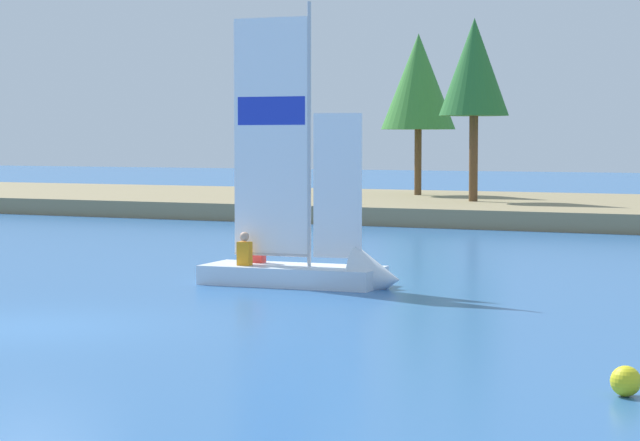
% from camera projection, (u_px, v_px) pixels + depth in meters
% --- Properties ---
extents(ground_plane, '(200.00, 200.00, 0.00)m').
position_uv_depth(ground_plane, '(29.00, 328.00, 20.22)').
color(ground_plane, '#2D609E').
extents(shore_bank, '(80.00, 15.15, 0.66)m').
position_uv_depth(shore_bank, '(558.00, 209.00, 48.73)').
color(shore_bank, '#897A56').
rests_on(shore_bank, ground).
extents(shoreline_tree_left, '(3.22, 3.22, 6.97)m').
position_uv_depth(shoreline_tree_left, '(418.00, 82.00, 53.74)').
color(shoreline_tree_left, brown).
rests_on(shoreline_tree_left, shore_bank).
extents(shoreline_tree_midleft, '(2.71, 2.71, 7.09)m').
position_uv_depth(shoreline_tree_midleft, '(474.00, 68.00, 48.11)').
color(shoreline_tree_midleft, brown).
rests_on(shoreline_tree_midleft, shore_bank).
extents(sailboat, '(4.36, 1.75, 6.35)m').
position_uv_depth(sailboat, '(323.00, 264.00, 25.90)').
color(sailboat, silver).
rests_on(sailboat, ground).
extents(channel_buoy, '(0.37, 0.37, 0.37)m').
position_uv_depth(channel_buoy, '(626.00, 381.00, 14.78)').
color(channel_buoy, yellow).
rests_on(channel_buoy, ground).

